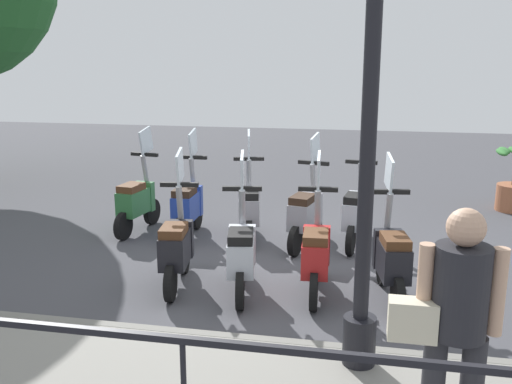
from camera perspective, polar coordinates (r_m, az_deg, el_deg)
name	(u,v)px	position (r m, az deg, el deg)	size (l,w,h in m)	color
ground_plane	(292,268)	(7.17, 3.65, -7.56)	(28.00, 28.00, 0.00)	#424247
lamp_post_near	(368,146)	(4.29, 11.14, 4.50)	(0.26, 0.90, 4.01)	black
pedestrian_with_bag	(454,318)	(3.58, 19.23, -11.84)	(0.32, 0.65, 1.59)	#28282D
scooter_near_0	(391,257)	(6.27, 13.37, -6.32)	(1.23, 0.47, 1.54)	black
scooter_near_1	(316,253)	(6.26, 6.00, -6.06)	(1.23, 0.44, 1.54)	black
scooter_near_2	(241,252)	(6.25, -1.46, -6.02)	(1.22, 0.47, 1.54)	black
scooter_near_3	(177,246)	(6.50, -7.94, -5.37)	(1.23, 0.45, 1.54)	black
scooter_far_0	(356,212)	(7.94, 10.00, -1.99)	(1.23, 0.45, 1.54)	black
scooter_far_1	(306,213)	(7.80, 5.01, -2.10)	(1.22, 0.51, 1.54)	black
scooter_far_2	(249,207)	(8.07, -0.70, -1.53)	(1.22, 0.49, 1.54)	black
scooter_far_3	(188,205)	(8.25, -6.84, -1.29)	(1.23, 0.44, 1.54)	black
scooter_far_4	(137,200)	(8.63, -11.81, -0.83)	(1.23, 0.45, 1.54)	black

